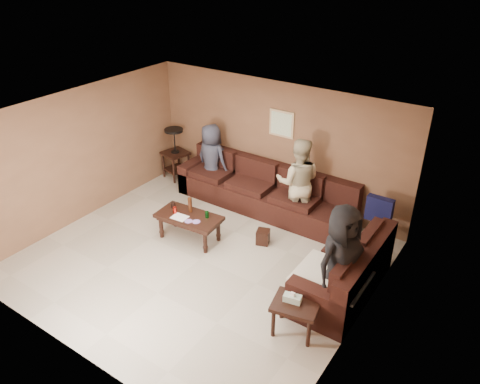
# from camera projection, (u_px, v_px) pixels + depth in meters

# --- Properties ---
(room) EXTENTS (5.60, 5.50, 2.50)m
(room) POSITION_uv_depth(u_px,v_px,m) (195.00, 172.00, 7.15)
(room) COLOR #B9B09C
(room) RESTS_ON ground
(sectional_sofa) EXTENTS (4.65, 2.90, 0.97)m
(sectional_sofa) POSITION_uv_depth(u_px,v_px,m) (286.00, 218.00, 8.49)
(sectional_sofa) COLOR #331611
(sectional_sofa) RESTS_ON ground
(coffee_table) EXTENTS (1.21, 0.67, 0.77)m
(coffee_table) POSITION_uv_depth(u_px,v_px,m) (189.00, 219.00, 8.31)
(coffee_table) COLOR black
(coffee_table) RESTS_ON ground
(end_table_left) EXTENTS (0.62, 0.62, 1.16)m
(end_table_left) POSITION_uv_depth(u_px,v_px,m) (175.00, 153.00, 10.39)
(end_table_left) COLOR black
(end_table_left) RESTS_ON ground
(side_table_right) EXTENTS (0.71, 0.62, 0.65)m
(side_table_right) POSITION_uv_depth(u_px,v_px,m) (295.00, 307.00, 6.30)
(side_table_right) COLOR black
(side_table_right) RESTS_ON ground
(waste_bin) EXTENTS (0.28, 0.28, 0.26)m
(waste_bin) POSITION_uv_depth(u_px,v_px,m) (263.00, 237.00, 8.31)
(waste_bin) COLOR black
(waste_bin) RESTS_ON ground
(wall_art) EXTENTS (0.52, 0.04, 0.52)m
(wall_art) POSITION_uv_depth(u_px,v_px,m) (282.00, 124.00, 8.88)
(wall_art) COLOR tan
(wall_art) RESTS_ON ground
(person_left) EXTENTS (0.78, 0.54, 1.52)m
(person_left) POSITION_uv_depth(u_px,v_px,m) (212.00, 159.00, 9.71)
(person_left) COLOR #343748
(person_left) RESTS_ON ground
(person_middle) EXTENTS (1.03, 0.94, 1.71)m
(person_middle) POSITION_uv_depth(u_px,v_px,m) (298.00, 182.00, 8.58)
(person_middle) COLOR #BFB38E
(person_middle) RESTS_ON ground
(person_right) EXTENTS (0.80, 0.97, 1.71)m
(person_right) POSITION_uv_depth(u_px,v_px,m) (340.00, 260.00, 6.52)
(person_right) COLOR black
(person_right) RESTS_ON ground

